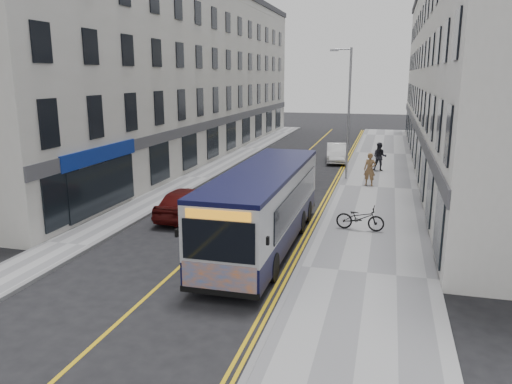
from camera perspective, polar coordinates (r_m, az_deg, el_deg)
The scene contains 17 objects.
ground at distance 19.29m, azimuth -6.25°, elevation -6.30°, with size 140.00×140.00×0.00m, color black.
pavement_east at distance 29.61m, azimuth 13.76°, elevation 0.45°, with size 4.50×64.00×0.12m, color gray.
pavement_west at distance 31.83m, azimuth -6.91°, elevation 1.61°, with size 2.00×64.00×0.12m, color gray.
kerb_east at distance 29.73m, azimuth 9.43°, elevation 0.71°, with size 0.18×64.00×0.13m, color slate.
kerb_west at distance 31.47m, azimuth -5.22°, elevation 1.53°, with size 0.18×64.00×0.13m, color slate.
road_centre_line at distance 30.36m, azimuth 1.90°, elevation 1.03°, with size 0.12×64.00×0.01m, color gold.
road_dbl_yellow_inner at distance 29.78m, azimuth 8.56°, elevation 0.64°, with size 0.10×64.00×0.01m, color gold.
road_dbl_yellow_outer at distance 29.76m, azimuth 8.95°, elevation 0.62°, with size 0.10×64.00×0.01m, color gold.
terrace_east at distance 38.22m, azimuth 22.74°, elevation 12.36°, with size 6.00×46.00×13.00m, color silver.
terrace_west at distance 41.03m, azimuth -7.73°, elevation 13.23°, with size 6.00×46.00×13.00m, color silver.
streetlamp at distance 31.08m, azimuth 10.42°, elevation 9.26°, with size 1.32×0.18×8.00m.
city_bus at distance 18.78m, azimuth 0.91°, elevation -1.46°, with size 2.44×10.43×3.03m.
bicycle at distance 21.16m, azimuth 11.82°, elevation -2.91°, with size 0.69×1.98×1.04m, color black.
pedestrian_near at distance 29.74m, azimuth 12.87°, elevation 2.55°, with size 0.70×0.46×1.91m, color olive.
pedestrian_far at distance 34.52m, azimuth 13.95°, elevation 3.94°, with size 0.93×0.72×1.91m, color black.
car_white at distance 38.14m, azimuth 9.20°, elevation 4.43°, with size 1.46×4.19×1.38m, color silver.
car_maroon at distance 23.10m, azimuth -7.91°, elevation -1.16°, with size 1.72×4.29×1.46m, color #4B0D0C.
Camera 1 is at (6.67, -16.92, 6.43)m, focal length 35.00 mm.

